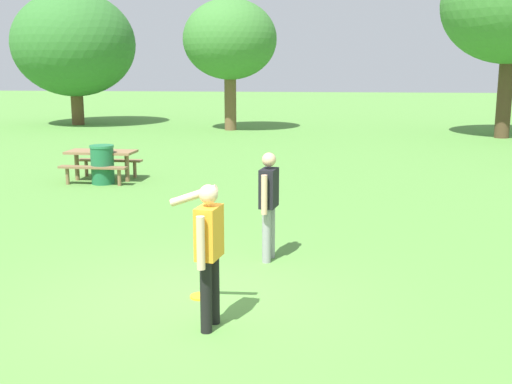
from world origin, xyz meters
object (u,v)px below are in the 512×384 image
object	(u,v)px
picnic_table_near	(101,159)
tree_broad_center	(230,40)
tree_far_right	(512,5)
frisbee	(201,296)
trash_can_beside_table	(102,164)
person_thrower	(269,199)
person_catcher	(208,245)
tree_tall_left	(74,44)

from	to	relation	value
picnic_table_near	tree_broad_center	world-z (taller)	tree_broad_center
picnic_table_near	tree_broad_center	size ratio (longest dim) A/B	0.30
tree_far_right	tree_broad_center	bearing A→B (deg)	170.76
frisbee	trash_can_beside_table	bearing A→B (deg)	117.92
picnic_table_near	tree_broad_center	xyz separation A→B (m)	(1.39, 12.75, 3.38)
tree_broad_center	tree_far_right	bearing A→B (deg)	-9.24
picnic_table_near	trash_can_beside_table	size ratio (longest dim) A/B	1.82
person_thrower	tree_far_right	xyz separation A→B (m)	(7.90, 16.99, 4.21)
frisbee	picnic_table_near	distance (m)	8.75
person_catcher	frisbee	world-z (taller)	person_catcher
person_catcher	person_thrower	bearing A→B (deg)	80.13
person_catcher	tree_far_right	distance (m)	21.66
person_catcher	frisbee	size ratio (longest dim) A/B	6.06
person_catcher	frisbee	distance (m)	1.34
frisbee	tree_tall_left	bearing A→B (deg)	115.20
frisbee	person_thrower	bearing A→B (deg)	66.40
tree_broad_center	tree_far_right	distance (m)	11.49
person_catcher	tree_tall_left	size ratio (longest dim) A/B	0.26
tree_tall_left	person_catcher	bearing A→B (deg)	-65.10
frisbee	trash_can_beside_table	xyz separation A→B (m)	(-3.90, 7.36, 0.47)
person_catcher	trash_can_beside_table	world-z (taller)	person_catcher
person_catcher	tree_tall_left	bearing A→B (deg)	114.90
person_thrower	picnic_table_near	xyz separation A→B (m)	(-4.78, 6.08, -0.38)
tree_tall_left	tree_far_right	bearing A→B (deg)	-10.49
tree_far_right	person_thrower	bearing A→B (deg)	-114.94
picnic_table_near	frisbee	bearing A→B (deg)	-62.32
picnic_table_near	tree_far_right	world-z (taller)	tree_far_right
frisbee	tree_far_right	bearing A→B (deg)	65.18
trash_can_beside_table	picnic_table_near	bearing A→B (deg)	112.66
trash_can_beside_table	frisbee	bearing A→B (deg)	-62.08
tree_tall_left	frisbee	bearing A→B (deg)	-64.80
person_thrower	trash_can_beside_table	xyz separation A→B (m)	(-4.62, 5.71, -0.46)
person_thrower	tree_broad_center	world-z (taller)	tree_broad_center
picnic_table_near	tree_far_right	bearing A→B (deg)	40.72
trash_can_beside_table	tree_tall_left	distance (m)	16.53
trash_can_beside_table	tree_broad_center	world-z (taller)	tree_broad_center
tree_tall_left	tree_broad_center	distance (m)	7.96
person_thrower	person_catcher	size ratio (longest dim) A/B	1.00
person_catcher	trash_can_beside_table	size ratio (longest dim) A/B	1.71
person_catcher	picnic_table_near	world-z (taller)	person_catcher
frisbee	picnic_table_near	xyz separation A→B (m)	(-4.05, 7.73, 0.55)
person_thrower	tree_broad_center	xyz separation A→B (m)	(-3.38, 18.83, 3.00)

